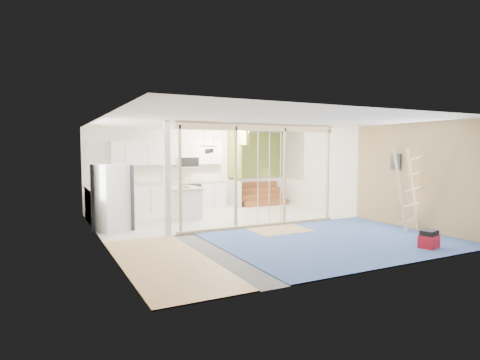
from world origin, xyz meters
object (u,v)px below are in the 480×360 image
island (184,203)px  toolbox (429,240)px  fridge (112,198)px  ladder (408,190)px

island → toolbox: island is taller
island → toolbox: size_ratio=2.15×
island → toolbox: 6.29m
island → fridge: bearing=-154.8°
island → toolbox: bearing=-55.8°
toolbox → ladder: ladder is taller
fridge → toolbox: size_ratio=3.57×
fridge → ladder: bearing=-52.1°
toolbox → ladder: 1.76m
ladder → island: bearing=142.0°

